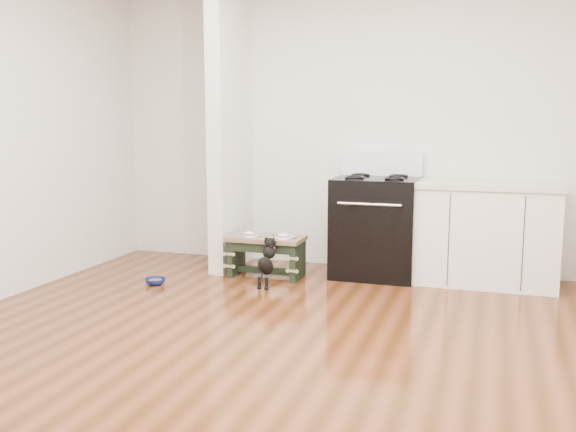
{
  "coord_description": "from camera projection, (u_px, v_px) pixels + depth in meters",
  "views": [
    {
      "loc": [
        1.28,
        -3.68,
        1.46
      ],
      "look_at": [
        -0.41,
        1.54,
        0.62
      ],
      "focal_mm": 40.0,
      "sensor_mm": 36.0,
      "label": 1
    }
  ],
  "objects": [
    {
      "name": "ground",
      "position": [
        274.0,
        351.0,
        4.07
      ],
      "size": [
        5.0,
        5.0,
        0.0
      ],
      "primitive_type": "plane",
      "color": "#45220C",
      "rests_on": "ground"
    },
    {
      "name": "cabinet_run",
      "position": [
        486.0,
        233.0,
        5.67
      ],
      "size": [
        1.24,
        0.64,
        0.91
      ],
      "color": "white",
      "rests_on": "ground"
    },
    {
      "name": "oven_range",
      "position": [
        376.0,
        225.0,
        5.95
      ],
      "size": [
        0.76,
        0.69,
        1.14
      ],
      "color": "black",
      "rests_on": "ground"
    },
    {
      "name": "floor_bowl",
      "position": [
        155.0,
        282.0,
        5.68
      ],
      "size": [
        0.19,
        0.19,
        0.06
      ],
      "rotation": [
        0.0,
        0.0,
        -0.07
      ],
      "color": "navy",
      "rests_on": "ground"
    },
    {
      "name": "room_shell",
      "position": [
        273.0,
        91.0,
        3.82
      ],
      "size": [
        5.0,
        5.0,
        5.0
      ],
      "color": "silver",
      "rests_on": "ground"
    },
    {
      "name": "partition_wall",
      "position": [
        231.0,
        130.0,
        6.2
      ],
      "size": [
        0.15,
        0.8,
        2.7
      ],
      "primitive_type": "cube",
      "color": "silver",
      "rests_on": "ground"
    },
    {
      "name": "dog_feeder",
      "position": [
        266.0,
        248.0,
        5.93
      ],
      "size": [
        0.69,
        0.37,
        0.4
      ],
      "color": "black",
      "rests_on": "ground"
    },
    {
      "name": "puppy",
      "position": [
        267.0,
        260.0,
        5.6
      ],
      "size": [
        0.12,
        0.36,
        0.42
      ],
      "color": "black",
      "rests_on": "ground"
    }
  ]
}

